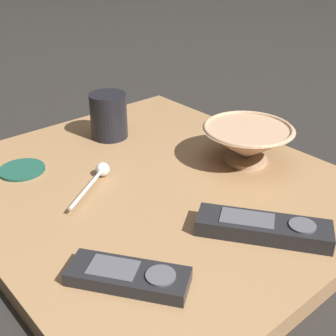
{
  "coord_description": "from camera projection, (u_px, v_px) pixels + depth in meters",
  "views": [
    {
      "loc": [
        -0.42,
        -0.53,
        0.42
      ],
      "look_at": [
        0.03,
        -0.01,
        0.05
      ],
      "focal_mm": 47.54,
      "sensor_mm": 36.0,
      "label": 1
    }
  ],
  "objects": [
    {
      "name": "ground_plane",
      "position": [
        152.0,
        197.0,
        0.79
      ],
      "size": [
        6.0,
        6.0,
        0.0
      ],
      "primitive_type": "plane",
      "color": "black"
    },
    {
      "name": "table",
      "position": [
        152.0,
        189.0,
        0.78
      ],
      "size": [
        0.59,
        0.68,
        0.03
      ],
      "color": "#936D47",
      "rests_on": "ground"
    },
    {
      "name": "cereal_bowl",
      "position": [
        247.0,
        142.0,
        0.82
      ],
      "size": [
        0.17,
        0.17,
        0.07
      ],
      "color": "tan",
      "rests_on": "table"
    },
    {
      "name": "coffee_mug",
      "position": [
        109.0,
        116.0,
        0.92
      ],
      "size": [
        0.08,
        0.08,
        0.09
      ],
      "color": "black",
      "rests_on": "table"
    },
    {
      "name": "teaspoon",
      "position": [
        99.0,
        173.0,
        0.77
      ],
      "size": [
        0.12,
        0.09,
        0.03
      ],
      "color": "silver",
      "rests_on": "table"
    },
    {
      "name": "tv_remote_near",
      "position": [
        129.0,
        276.0,
        0.55
      ],
      "size": [
        0.13,
        0.16,
        0.02
      ],
      "color": "black",
      "rests_on": "table"
    },
    {
      "name": "tv_remote_far",
      "position": [
        264.0,
        228.0,
        0.64
      ],
      "size": [
        0.15,
        0.19,
        0.03
      ],
      "color": "black",
      "rests_on": "table"
    },
    {
      "name": "drink_coaster",
      "position": [
        22.0,
        170.0,
        0.81
      ],
      "size": [
        0.08,
        0.08,
        0.01
      ],
      "color": "#194738",
      "rests_on": "table"
    }
  ]
}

